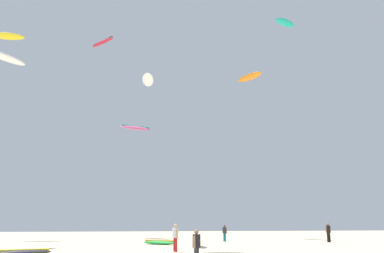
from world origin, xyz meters
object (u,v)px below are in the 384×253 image
person_foreground (197,244)px  kite_aloft_3 (249,77)px  person_midground (225,232)px  kite_grounded_mid (24,252)px  kite_aloft_1 (5,57)px  kite_aloft_5 (148,80)px  kite_grounded_near (160,242)px  kite_aloft_4 (285,23)px  kite_aloft_2 (135,128)px  person_right (328,231)px  kite_aloft_6 (103,42)px  person_left (175,235)px  kite_aloft_0 (7,36)px

person_foreground → kite_aloft_3: (10.61, 26.91, 18.32)m
person_midground → kite_grounded_mid: (-15.15, -13.55, -0.75)m
kite_aloft_1 → kite_aloft_5: bearing=4.0°
kite_grounded_near → kite_aloft_1: bearing=-174.5°
kite_grounded_near → kite_aloft_4: (11.74, -1.30, 20.60)m
person_midground → kite_aloft_2: (-8.97, 11.62, 12.71)m
person_right → kite_aloft_6: kite_aloft_6 is taller
kite_grounded_mid → kite_aloft_4: bearing=22.3°
kite_aloft_2 → kite_aloft_6: size_ratio=1.03×
person_left → person_right: bearing=-171.4°
person_midground → kite_aloft_0: bearing=-54.2°
person_midground → kite_aloft_6: size_ratio=0.39×
person_left → kite_aloft_4: (11.18, 6.79, 19.74)m
kite_grounded_mid → kite_aloft_4: (20.39, 8.37, 20.61)m
kite_grounded_mid → kite_aloft_6: (1.45, 25.49, 25.16)m
person_left → kite_grounded_mid: person_left is taller
kite_aloft_1 → kite_aloft_4: (25.43, 0.02, 5.05)m
person_midground → kite_aloft_0: kite_aloft_0 is taller
person_midground → person_right: (9.50, -2.34, 0.11)m
kite_aloft_2 → person_right: bearing=-37.1°
kite_grounded_mid → kite_aloft_0: (-9.35, 21.27, 23.36)m
person_midground → kite_aloft_0: 34.22m
kite_aloft_3 → kite_grounded_near: bearing=-138.0°
kite_aloft_0 → kite_aloft_2: 18.83m
kite_grounded_near → kite_aloft_3: size_ratio=0.75×
kite_aloft_1 → kite_aloft_6: size_ratio=0.97×
person_left → person_right: person_left is taller
kite_grounded_mid → kite_aloft_5: 18.57m
kite_aloft_2 → kite_aloft_3: size_ratio=1.02×
person_left → kite_aloft_0: bearing=-70.1°
kite_grounded_mid → kite_aloft_1: (-5.04, 8.34, 15.56)m
person_midground → kite_grounded_near: bearing=-5.8°
kite_aloft_0 → kite_aloft_2: bearing=14.1°
kite_aloft_6 → kite_grounded_near: bearing=-65.5°
person_right → kite_aloft_1: bearing=-97.4°
person_left → kite_aloft_0: kite_aloft_0 is taller
kite_grounded_mid → kite_aloft_6: bearing=86.7°
person_left → kite_aloft_5: 15.65m
kite_grounded_near → kite_aloft_6: kite_aloft_6 is taller
person_left → kite_aloft_1: size_ratio=0.45×
person_right → kite_aloft_1: kite_aloft_1 is taller
person_midground → kite_aloft_6: (-13.70, 11.94, 24.41)m
kite_grounded_mid → kite_aloft_1: size_ratio=0.81×
person_midground → kite_aloft_1: (-20.19, -5.21, 14.81)m
kite_aloft_1 → kite_aloft_6: kite_aloft_6 is taller
person_right → kite_grounded_mid: (-24.65, -11.21, -0.86)m
person_midground → kite_aloft_6: kite_aloft_6 is taller
kite_aloft_2 → kite_aloft_4: 23.14m
kite_grounded_near → kite_aloft_2: kite_aloft_2 is taller
kite_aloft_2 → kite_aloft_5: (1.10, -15.96, 0.94)m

